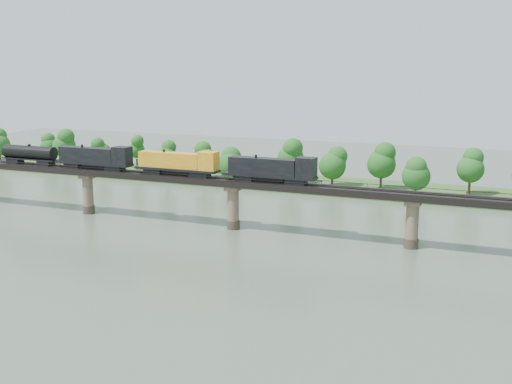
% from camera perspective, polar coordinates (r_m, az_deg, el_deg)
% --- Properties ---
extents(ground, '(400.00, 400.00, 0.00)m').
position_cam_1_polar(ground, '(121.08, -8.01, -6.56)').
color(ground, '#3F4D3D').
rests_on(ground, ground).
extents(far_bank, '(300.00, 24.00, 1.60)m').
position_cam_1_polar(far_bank, '(196.50, 4.69, 0.69)').
color(far_bank, '#2C4C1E').
rests_on(far_bank, ground).
extents(bridge, '(236.00, 30.00, 11.50)m').
position_cam_1_polar(bridge, '(145.30, -2.04, -1.20)').
color(bridge, '#473A2D').
rests_on(bridge, ground).
extents(bridge_superstructure, '(220.00, 4.90, 0.75)m').
position_cam_1_polar(bridge_superstructure, '(144.06, -2.06, 1.26)').
color(bridge_superstructure, black).
rests_on(bridge_superstructure, bridge).
extents(far_treeline, '(289.06, 17.54, 13.60)m').
position_cam_1_polar(far_treeline, '(193.69, 2.00, 2.97)').
color(far_treeline, '#382619').
rests_on(far_treeline, far_bank).
extents(freight_train, '(85.59, 3.33, 5.89)m').
position_cam_1_polar(freight_train, '(154.06, -9.53, 2.72)').
color(freight_train, black).
rests_on(freight_train, bridge).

